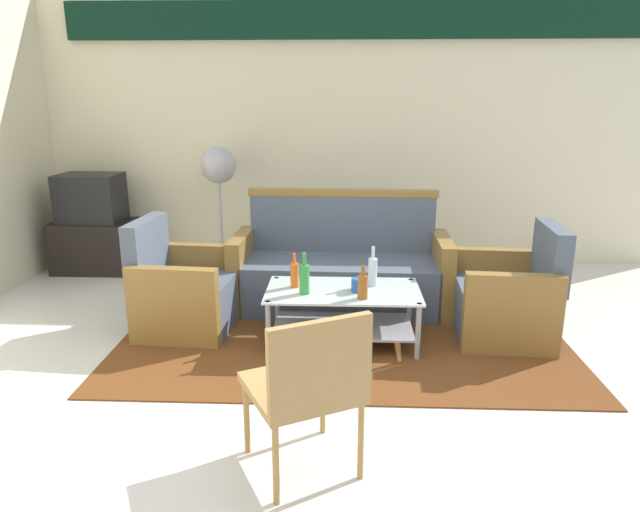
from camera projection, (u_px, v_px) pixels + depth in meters
ground_plane at (358, 402)px, 3.35m from camera, size 14.00×14.00×0.00m
wall_back at (354, 123)px, 5.89m from camera, size 6.52×0.19×2.80m
rug at (343, 335)px, 4.29m from camera, size 3.27×2.05×0.01m
couch at (341, 271)px, 4.81m from camera, size 1.82×0.79×0.96m
armchair_left at (184, 293)px, 4.35m from camera, size 0.75×0.81×0.85m
armchair_right at (508, 300)px, 4.20m from camera, size 0.75×0.81×0.85m
coffee_table at (343, 308)px, 4.09m from camera, size 1.10×0.60×0.40m
bottle_clear at (373, 271)px, 4.11m from camera, size 0.07×0.07×0.30m
bottle_green at (304, 278)px, 3.94m from camera, size 0.07×0.07×0.30m
bottle_orange at (295, 274)px, 4.09m from camera, size 0.06×0.06×0.25m
bottle_brown at (363, 286)px, 3.85m from camera, size 0.07×0.07×0.23m
cup at (356, 285)px, 4.00m from camera, size 0.08×0.08×0.10m
tv_stand at (96, 246)px, 5.84m from camera, size 0.80×0.50×0.52m
television at (91, 198)px, 5.71m from camera, size 0.60×0.45×0.48m
pedestal_fan at (219, 173)px, 5.63m from camera, size 0.36×0.36×1.27m
wicker_chair at (309, 382)px, 2.57m from camera, size 0.65×0.65×0.84m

